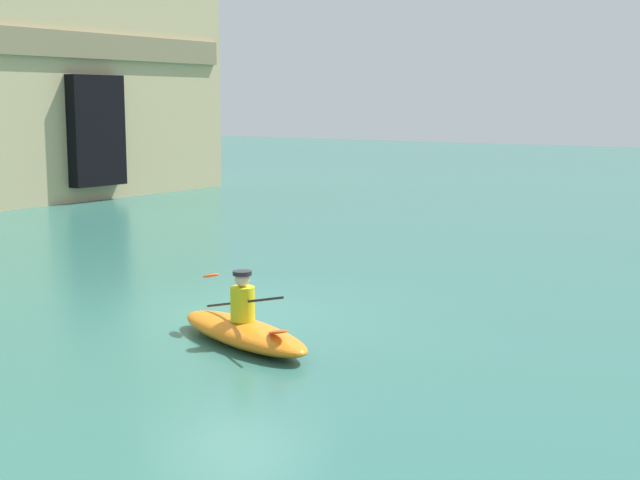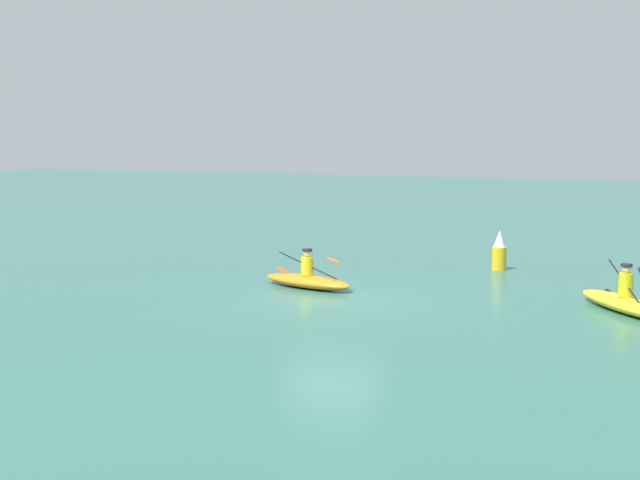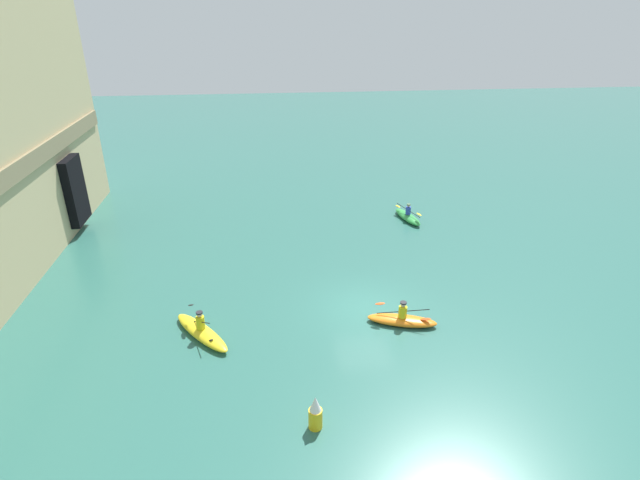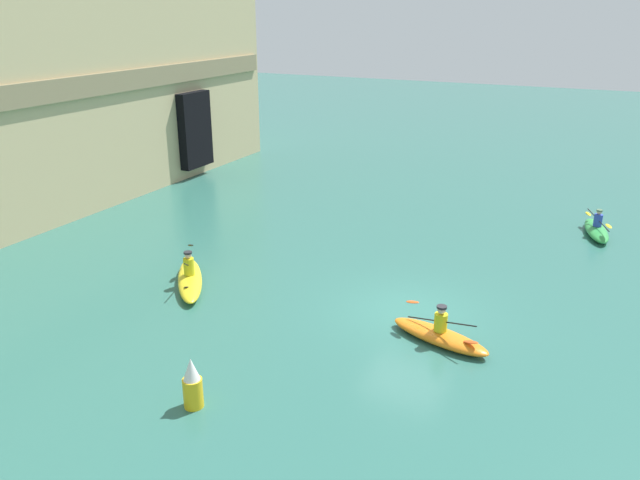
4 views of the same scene
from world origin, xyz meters
name	(u,v)px [view 4 (image 4 of 4)]	position (x,y,z in m)	size (l,w,h in m)	color
ground_plane	(409,311)	(0.00, 0.00, 0.00)	(120.00, 120.00, 0.00)	#2D665B
kayak_yellow	(190,278)	(-1.32, 7.02, 0.23)	(3.27, 2.77, 1.20)	yellow
kayak_green	(596,230)	(9.63, -4.61, 0.22)	(2.97, 1.39, 1.05)	green
kayak_orange	(440,335)	(-1.39, -1.33, 0.22)	(1.62, 3.03, 1.09)	orange
marker_buoy	(192,385)	(-6.66, 2.90, 0.57)	(0.45, 0.45, 1.25)	yellow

